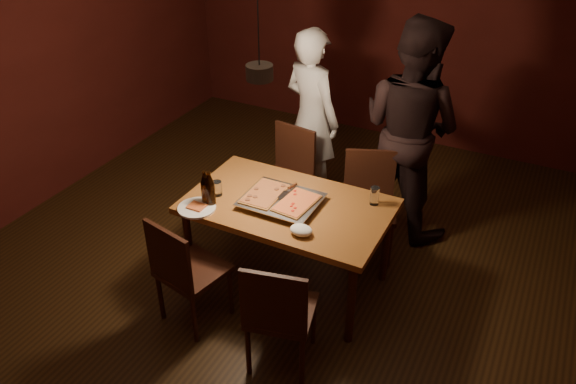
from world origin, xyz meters
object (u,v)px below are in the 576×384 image
at_px(diner_white, 312,118).
at_px(pizza_tray, 281,202).
at_px(beer_bottle_a, 206,187).
at_px(dining_table, 288,212).
at_px(diner_dark, 410,129).
at_px(chair_far_left, 289,166).
at_px(beer_bottle_b, 210,189).
at_px(pendant_lamp, 259,71).
at_px(chair_near_right, 278,308).
at_px(plate_slice, 197,208).
at_px(chair_far_right, 369,194).
at_px(chair_near_left, 183,265).

bearing_deg(diner_white, pizza_tray, 125.32).
height_order(pizza_tray, beer_bottle_a, beer_bottle_a).
relative_size(dining_table, diner_dark, 0.79).
relative_size(chair_far_left, beer_bottle_b, 1.75).
xyz_separation_m(beer_bottle_b, pendant_lamp, (0.32, 0.22, 0.87)).
height_order(chair_near_right, pizza_tray, chair_near_right).
distance_m(beer_bottle_b, pendant_lamp, 0.95).
relative_size(plate_slice, pendant_lamp, 0.25).
relative_size(chair_near_right, pizza_tray, 0.92).
bearing_deg(dining_table, chair_near_right, -67.14).
bearing_deg(chair_far_left, beer_bottle_b, 93.66).
distance_m(chair_far_left, chair_far_right, 0.82).
xyz_separation_m(dining_table, beer_bottle_b, (-0.50, -0.27, 0.21)).
bearing_deg(dining_table, beer_bottle_b, -151.21).
distance_m(dining_table, pizza_tray, 0.11).
bearing_deg(diner_white, pendant_lamp, 119.24).
height_order(dining_table, diner_white, diner_white).
bearing_deg(chair_far_left, chair_far_right, 179.91).
bearing_deg(pizza_tray, pendant_lamp, -165.87).
xyz_separation_m(diner_white, pendant_lamp, (0.21, -1.31, 0.92)).
bearing_deg(chair_far_right, chair_near_left, 37.42).
height_order(chair_far_right, plate_slice, chair_far_right).
height_order(chair_near_left, pizza_tray, chair_near_left).
height_order(beer_bottle_b, plate_slice, beer_bottle_b).
bearing_deg(plate_slice, chair_near_right, -26.01).
relative_size(chair_far_right, plate_slice, 1.96).
bearing_deg(dining_table, chair_near_left, -121.32).
relative_size(chair_far_left, pizza_tray, 0.88).
bearing_deg(dining_table, diner_white, 107.37).
bearing_deg(diner_dark, beer_bottle_a, 73.42).
height_order(dining_table, chair_near_right, chair_near_right).
distance_m(chair_far_left, plate_slice, 1.22).
height_order(chair_near_left, beer_bottle_b, beer_bottle_b).
height_order(diner_white, pendant_lamp, pendant_lamp).
xyz_separation_m(chair_near_right, diner_dark, (0.20, 2.02, 0.42)).
distance_m(chair_near_left, beer_bottle_a, 0.59).
distance_m(chair_near_right, pizza_tray, 0.89).
distance_m(chair_far_right, diner_white, 1.00).
relative_size(dining_table, chair_near_left, 3.01).
distance_m(chair_far_right, diner_dark, 0.67).
height_order(chair_far_right, chair_near_left, same).
xyz_separation_m(chair_far_right, plate_slice, (-0.95, -1.08, 0.22)).
distance_m(dining_table, beer_bottle_a, 0.64).
height_order(chair_near_left, diner_dark, diner_dark).
distance_m(dining_table, chair_far_right, 0.83).
relative_size(pizza_tray, diner_dark, 0.29).
bearing_deg(diner_white, chair_near_left, 108.42).
bearing_deg(chair_near_left, diner_dark, 75.32).
bearing_deg(chair_far_right, diner_white, -56.90).
bearing_deg(chair_near_right, beer_bottle_a, 135.36).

